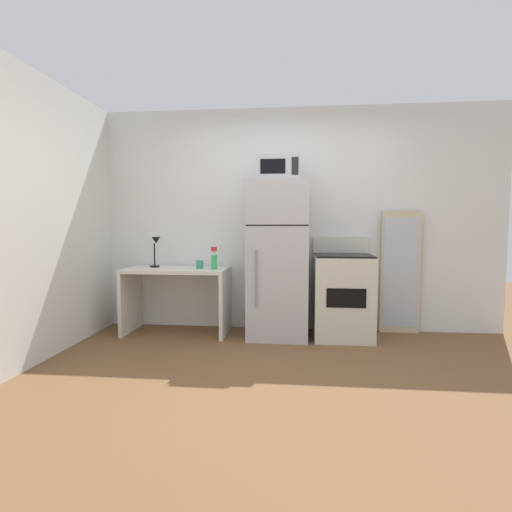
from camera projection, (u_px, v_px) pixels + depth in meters
name	position (u px, v px, depth m)	size (l,w,h in m)	color
ground_plane	(278.00, 383.00, 3.03)	(12.00, 12.00, 0.00)	brown
wall_back_white	(285.00, 220.00, 4.61)	(5.00, 0.10, 2.60)	silver
wall_left_brick	(9.00, 218.00, 3.15)	(0.10, 4.00, 2.60)	silver
desk	(177.00, 288.00, 4.43)	(1.16, 0.59, 0.75)	silver
desk_lamp	(156.00, 247.00, 4.48)	(0.14, 0.12, 0.35)	black
coffee_mug	(200.00, 265.00, 4.35)	(0.08, 0.08, 0.10)	#338C66
spray_bottle	(214.00, 260.00, 4.29)	(0.06, 0.06, 0.25)	green
refrigerator	(278.00, 260.00, 4.28)	(0.66, 0.65, 1.72)	#B7B7BC
microwave	(278.00, 169.00, 4.18)	(0.46, 0.35, 0.26)	#B7B7BC
oven_range	(343.00, 296.00, 4.25)	(0.63, 0.61, 1.10)	beige
leaning_mirror	(400.00, 272.00, 4.42)	(0.44, 0.03, 1.40)	#C6B793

